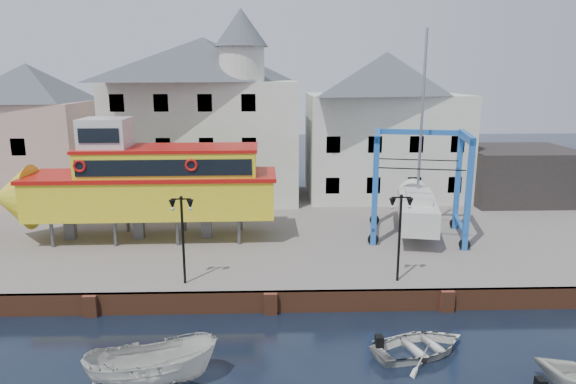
{
  "coord_description": "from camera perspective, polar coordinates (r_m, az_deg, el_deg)",
  "views": [
    {
      "loc": [
        0.12,
        -21.35,
        10.55
      ],
      "look_at": [
        1.0,
        7.0,
        4.0
      ],
      "focal_mm": 32.0,
      "sensor_mm": 36.0,
      "label": 1
    }
  ],
  "objects": [
    {
      "name": "ground",
      "position": [
        23.81,
        -1.94,
        -13.3
      ],
      "size": [
        140.0,
        140.0,
        0.0
      ],
      "primitive_type": "plane",
      "color": "black",
      "rests_on": "ground"
    },
    {
      "name": "hardstanding",
      "position": [
        33.87,
        -1.91,
        -4.26
      ],
      "size": [
        44.0,
        22.0,
        1.0
      ],
      "primitive_type": "cube",
      "color": "#635C58",
      "rests_on": "ground"
    },
    {
      "name": "quay_wall",
      "position": [
        23.69,
        -1.95,
        -12.1
      ],
      "size": [
        44.0,
        0.47,
        1.0
      ],
      "color": "brown",
      "rests_on": "ground"
    },
    {
      "name": "building_pink",
      "position": [
        43.54,
        -26.51,
        5.84
      ],
      "size": [
        8.0,
        7.0,
        10.3
      ],
      "color": "tan",
      "rests_on": "hardstanding"
    },
    {
      "name": "building_white_main",
      "position": [
        40.18,
        -9.0,
        8.27
      ],
      "size": [
        14.0,
        8.3,
        14.0
      ],
      "color": "beige",
      "rests_on": "hardstanding"
    },
    {
      "name": "building_white_right",
      "position": [
        41.5,
        10.68,
        7.32
      ],
      "size": [
        12.0,
        8.0,
        11.2
      ],
      "color": "beige",
      "rests_on": "hardstanding"
    },
    {
      "name": "shed_dark",
      "position": [
        43.4,
        24.06,
        1.85
      ],
      "size": [
        8.0,
        7.0,
        4.0
      ],
      "primitive_type": "cube",
      "color": "#262322",
      "rests_on": "hardstanding"
    },
    {
      "name": "lamp_post_left",
      "position": [
        23.79,
        -11.7,
        -2.82
      ],
      "size": [
        1.12,
        0.32,
        4.2
      ],
      "color": "black",
      "rests_on": "hardstanding"
    },
    {
      "name": "lamp_post_right",
      "position": [
        24.16,
        12.39,
        -2.61
      ],
      "size": [
        1.12,
        0.32,
        4.2
      ],
      "color": "black",
      "rests_on": "hardstanding"
    },
    {
      "name": "tour_boat",
      "position": [
        31.08,
        -16.48,
        0.96
      ],
      "size": [
        16.39,
        4.21,
        7.11
      ],
      "rotation": [
        0.0,
        0.0,
        0.02
      ],
      "color": "#59595E",
      "rests_on": "hardstanding"
    },
    {
      "name": "travel_lift",
      "position": [
        32.14,
        14.11,
        -0.95
      ],
      "size": [
        6.41,
        8.23,
        12.05
      ],
      "rotation": [
        0.0,
        0.0,
        -0.21
      ],
      "color": "#215BAE",
      "rests_on": "hardstanding"
    },
    {
      "name": "motorboat_b",
      "position": [
        21.43,
        14.43,
        -16.94
      ],
      "size": [
        4.63,
        3.96,
        0.81
      ],
      "primitive_type": "imported",
      "rotation": [
        0.0,
        0.0,
        1.92
      ],
      "color": "beige",
      "rests_on": "ground"
    }
  ]
}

